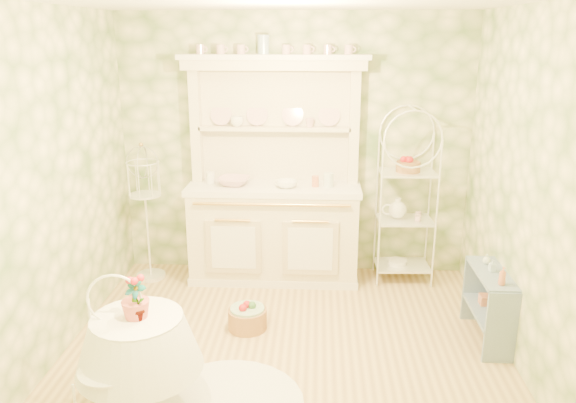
{
  "coord_description": "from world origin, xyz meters",
  "views": [
    {
      "loc": [
        0.24,
        -3.93,
        2.49
      ],
      "look_at": [
        0.0,
        0.5,
        1.15
      ],
      "focal_mm": 35.0,
      "sensor_mm": 36.0,
      "label": 1
    }
  ],
  "objects_px": {
    "kitchen_dresser": "(274,172)",
    "bakers_rack": "(406,195)",
    "birdcage_stand": "(146,209)",
    "floor_basket": "(248,316)",
    "cafe_chair": "(111,376)",
    "side_shelf": "(488,309)",
    "round_table": "(141,372)"
  },
  "relations": [
    {
      "from": "kitchen_dresser",
      "to": "bakers_rack",
      "type": "bearing_deg",
      "value": 2.01
    },
    {
      "from": "birdcage_stand",
      "to": "floor_basket",
      "type": "relative_size",
      "value": 4.22
    },
    {
      "from": "kitchen_dresser",
      "to": "floor_basket",
      "type": "xyz_separation_m",
      "value": [
        -0.15,
        -1.08,
        -1.03
      ]
    },
    {
      "from": "cafe_chair",
      "to": "kitchen_dresser",
      "type": "bearing_deg",
      "value": 63.99
    },
    {
      "from": "kitchen_dresser",
      "to": "cafe_chair",
      "type": "bearing_deg",
      "value": -109.24
    },
    {
      "from": "bakers_rack",
      "to": "cafe_chair",
      "type": "distance_m",
      "value": 3.35
    },
    {
      "from": "side_shelf",
      "to": "round_table",
      "type": "relative_size",
      "value": 1.1
    },
    {
      "from": "kitchen_dresser",
      "to": "round_table",
      "type": "xyz_separation_m",
      "value": [
        -0.72,
        -2.24,
        -0.84
      ]
    },
    {
      "from": "birdcage_stand",
      "to": "side_shelf",
      "type": "bearing_deg",
      "value": -18.79
    },
    {
      "from": "kitchen_dresser",
      "to": "birdcage_stand",
      "type": "xyz_separation_m",
      "value": [
        -1.31,
        -0.07,
        -0.38
      ]
    },
    {
      "from": "bakers_rack",
      "to": "side_shelf",
      "type": "xyz_separation_m",
      "value": [
        0.54,
        -1.2,
        -0.63
      ]
    },
    {
      "from": "cafe_chair",
      "to": "side_shelf",
      "type": "bearing_deg",
      "value": 18.32
    },
    {
      "from": "bakers_rack",
      "to": "floor_basket",
      "type": "distance_m",
      "value": 2.03
    },
    {
      "from": "kitchen_dresser",
      "to": "round_table",
      "type": "height_order",
      "value": "kitchen_dresser"
    },
    {
      "from": "kitchen_dresser",
      "to": "floor_basket",
      "type": "relative_size",
      "value": 6.34
    },
    {
      "from": "floor_basket",
      "to": "side_shelf",
      "type": "bearing_deg",
      "value": -2.09
    },
    {
      "from": "round_table",
      "to": "floor_basket",
      "type": "bearing_deg",
      "value": 63.67
    },
    {
      "from": "side_shelf",
      "to": "birdcage_stand",
      "type": "xyz_separation_m",
      "value": [
        -3.19,
        1.08,
        0.48
      ]
    },
    {
      "from": "birdcage_stand",
      "to": "cafe_chair",
      "type": "bearing_deg",
      "value": -79.02
    },
    {
      "from": "bakers_rack",
      "to": "side_shelf",
      "type": "height_order",
      "value": "bakers_rack"
    },
    {
      "from": "round_table",
      "to": "kitchen_dresser",
      "type": "bearing_deg",
      "value": 72.09
    },
    {
      "from": "round_table",
      "to": "cafe_chair",
      "type": "bearing_deg",
      "value": -122.64
    },
    {
      "from": "bakers_rack",
      "to": "side_shelf",
      "type": "bearing_deg",
      "value": -68.28
    },
    {
      "from": "side_shelf",
      "to": "cafe_chair",
      "type": "relative_size",
      "value": 0.82
    },
    {
      "from": "kitchen_dresser",
      "to": "round_table",
      "type": "relative_size",
      "value": 3.8
    },
    {
      "from": "floor_basket",
      "to": "kitchen_dresser",
      "type": "bearing_deg",
      "value": 82.04
    },
    {
      "from": "floor_basket",
      "to": "birdcage_stand",
      "type": "bearing_deg",
      "value": 138.85
    },
    {
      "from": "side_shelf",
      "to": "cafe_chair",
      "type": "height_order",
      "value": "cafe_chair"
    },
    {
      "from": "bakers_rack",
      "to": "birdcage_stand",
      "type": "xyz_separation_m",
      "value": [
        -2.65,
        -0.12,
        -0.15
      ]
    },
    {
      "from": "bakers_rack",
      "to": "side_shelf",
      "type": "distance_m",
      "value": 1.46
    },
    {
      "from": "side_shelf",
      "to": "birdcage_stand",
      "type": "bearing_deg",
      "value": 158.11
    },
    {
      "from": "round_table",
      "to": "floor_basket",
      "type": "relative_size",
      "value": 1.67
    }
  ]
}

